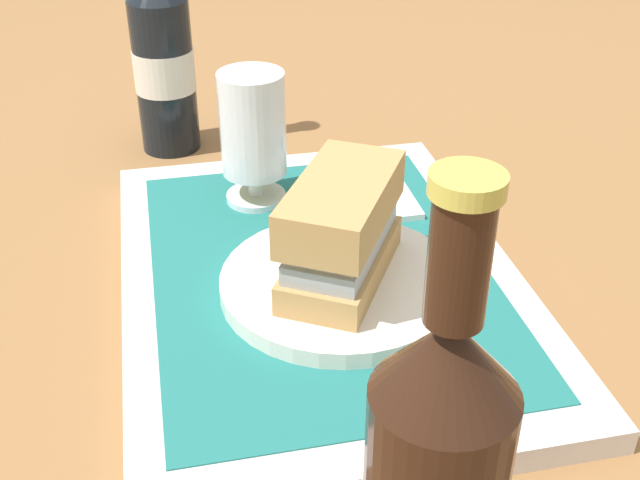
{
  "coord_description": "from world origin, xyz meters",
  "views": [
    {
      "loc": [
        -0.54,
        0.12,
        0.39
      ],
      "look_at": [
        0.0,
        0.0,
        0.05
      ],
      "focal_mm": 45.37,
      "sensor_mm": 36.0,
      "label": 1
    }
  ],
  "objects_px": {
    "plate": "(341,283)",
    "beer_bottle": "(163,57)",
    "beer_glass": "(253,134)",
    "sandwich": "(343,227)"
  },
  "relations": [
    {
      "from": "sandwich",
      "to": "beer_bottle",
      "type": "height_order",
      "value": "beer_bottle"
    },
    {
      "from": "beer_bottle",
      "to": "plate",
      "type": "bearing_deg",
      "value": -161.52
    },
    {
      "from": "plate",
      "to": "sandwich",
      "type": "xyz_separation_m",
      "value": [
        0.0,
        -0.0,
        0.05
      ]
    },
    {
      "from": "beer_bottle",
      "to": "beer_glass",
      "type": "bearing_deg",
      "value": -158.61
    },
    {
      "from": "plate",
      "to": "beer_bottle",
      "type": "relative_size",
      "value": 0.71
    },
    {
      "from": "beer_glass",
      "to": "beer_bottle",
      "type": "distance_m",
      "value": 0.19
    },
    {
      "from": "beer_glass",
      "to": "beer_bottle",
      "type": "height_order",
      "value": "beer_bottle"
    },
    {
      "from": "sandwich",
      "to": "beer_bottle",
      "type": "distance_m",
      "value": 0.36
    },
    {
      "from": "sandwich",
      "to": "beer_glass",
      "type": "relative_size",
      "value": 1.16
    },
    {
      "from": "beer_glass",
      "to": "beer_bottle",
      "type": "xyz_separation_m",
      "value": [
        0.18,
        0.07,
        0.02
      ]
    }
  ]
}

